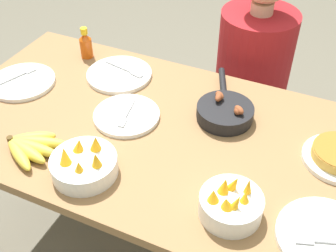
% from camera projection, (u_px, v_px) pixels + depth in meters
% --- Properties ---
extents(ground_plane, '(14.00, 14.00, 0.00)m').
position_uv_depth(ground_plane, '(168.00, 252.00, 1.90)').
color(ground_plane, '#666051').
extents(dining_table, '(1.61, 0.83, 0.72)m').
position_uv_depth(dining_table, '(168.00, 154.00, 1.49)').
color(dining_table, olive).
rests_on(dining_table, ground_plane).
extents(banana_bunch, '(0.20, 0.20, 0.04)m').
position_uv_depth(banana_bunch, '(30.00, 147.00, 1.34)').
color(banana_bunch, gold).
rests_on(banana_bunch, dining_table).
extents(skillet, '(0.20, 0.34, 0.08)m').
position_uv_depth(skillet, '(225.00, 111.00, 1.47)').
color(skillet, black).
rests_on(skillet, dining_table).
extents(empty_plate_near_front, '(0.26, 0.26, 0.02)m').
position_uv_depth(empty_plate_near_front, '(326.00, 238.00, 1.10)').
color(empty_plate_near_front, white).
rests_on(empty_plate_near_front, dining_table).
extents(empty_plate_far_left, '(0.26, 0.26, 0.02)m').
position_uv_depth(empty_plate_far_left, '(119.00, 74.00, 1.68)').
color(empty_plate_far_left, white).
rests_on(empty_plate_far_left, dining_table).
extents(empty_plate_far_right, '(0.23, 0.23, 0.02)m').
position_uv_depth(empty_plate_far_right, '(127.00, 115.00, 1.48)').
color(empty_plate_far_right, white).
rests_on(empty_plate_far_right, dining_table).
extents(empty_plate_mid_edge, '(0.25, 0.25, 0.02)m').
position_uv_depth(empty_plate_mid_edge, '(22.00, 82.00, 1.64)').
color(empty_plate_mid_edge, white).
rests_on(empty_plate_mid_edge, dining_table).
extents(fruit_bowl_mango, '(0.20, 0.20, 0.11)m').
position_uv_depth(fruit_bowl_mango, '(84.00, 164.00, 1.26)').
color(fruit_bowl_mango, white).
rests_on(fruit_bowl_mango, dining_table).
extents(fruit_bowl_citrus, '(0.18, 0.18, 0.12)m').
position_uv_depth(fruit_bowl_citrus, '(231.00, 204.00, 1.14)').
color(fruit_bowl_citrus, white).
rests_on(fruit_bowl_citrus, dining_table).
extents(hot_sauce_bottle, '(0.05, 0.05, 0.13)m').
position_uv_depth(hot_sauce_bottle, '(86.00, 44.00, 1.76)').
color(hot_sauce_bottle, '#C64C0F').
rests_on(hot_sauce_bottle, dining_table).
extents(person_figure, '(0.37, 0.37, 1.15)m').
position_uv_depth(person_figure, '(249.00, 94.00, 2.01)').
color(person_figure, black).
rests_on(person_figure, ground_plane).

